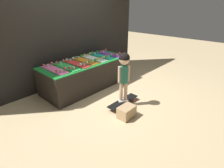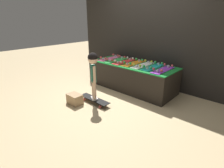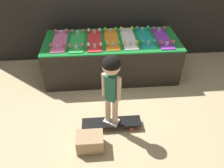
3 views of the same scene
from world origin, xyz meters
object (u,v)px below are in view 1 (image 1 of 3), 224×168
(skateboard_red_on_rack, at_px, (77,63))
(skateboard_purple_on_rack, at_px, (110,54))
(skateboard_orange_on_rack, at_px, (85,60))
(storage_box, at_px, (127,112))
(skateboard_white_on_rack, at_px, (94,58))
(skateboard_teal_on_rack, at_px, (101,56))
(skateboard_green_on_rack, at_px, (67,66))
(skateboard_pink_on_rack, at_px, (54,69))
(skateboard_on_floor, at_px, (123,102))
(child, at_px, (124,68))

(skateboard_red_on_rack, relative_size, skateboard_purple_on_rack, 1.00)
(skateboard_orange_on_rack, bearing_deg, storage_box, -103.66)
(skateboard_white_on_rack, xyz_separation_m, skateboard_teal_on_rack, (0.26, 0.01, 0.00))
(skateboard_red_on_rack, distance_m, skateboard_white_on_rack, 0.53)
(skateboard_white_on_rack, height_order, skateboard_purple_on_rack, same)
(skateboard_red_on_rack, xyz_separation_m, skateboard_white_on_rack, (0.53, 0.03, 0.00))
(skateboard_green_on_rack, xyz_separation_m, skateboard_orange_on_rack, (0.53, 0.03, 0.00))
(skateboard_pink_on_rack, relative_size, skateboard_white_on_rack, 1.00)
(skateboard_pink_on_rack, bearing_deg, skateboard_purple_on_rack, -1.28)
(skateboard_pink_on_rack, height_order, skateboard_on_floor, skateboard_pink_on_rack)
(skateboard_orange_on_rack, distance_m, skateboard_purple_on_rack, 0.79)
(skateboard_pink_on_rack, height_order, skateboard_red_on_rack, same)
(skateboard_on_floor, bearing_deg, skateboard_purple_on_rack, 53.00)
(storage_box, bearing_deg, skateboard_on_floor, 47.69)
(skateboard_on_floor, distance_m, child, 0.69)
(skateboard_green_on_rack, height_order, skateboard_white_on_rack, same)
(skateboard_teal_on_rack, relative_size, storage_box, 2.38)
(skateboard_green_on_rack, height_order, skateboard_purple_on_rack, same)
(skateboard_green_on_rack, relative_size, skateboard_white_on_rack, 1.00)
(skateboard_teal_on_rack, bearing_deg, skateboard_on_floor, -116.98)
(skateboard_green_on_rack, bearing_deg, skateboard_teal_on_rack, 2.41)
(skateboard_purple_on_rack, height_order, storage_box, skateboard_purple_on_rack)
(skateboard_white_on_rack, distance_m, skateboard_teal_on_rack, 0.26)
(skateboard_orange_on_rack, bearing_deg, child, -94.48)
(skateboard_white_on_rack, height_order, child, child)
(skateboard_purple_on_rack, bearing_deg, skateboard_on_floor, -127.00)
(skateboard_red_on_rack, relative_size, skateboard_orange_on_rack, 1.00)
(skateboard_green_on_rack, height_order, skateboard_red_on_rack, same)
(skateboard_pink_on_rack, bearing_deg, skateboard_orange_on_rack, -0.25)
(skateboard_orange_on_rack, height_order, child, child)
(child, bearing_deg, skateboard_teal_on_rack, 92.07)
(skateboard_on_floor, bearing_deg, storage_box, -132.31)
(skateboard_red_on_rack, relative_size, child, 0.76)
(skateboard_white_on_rack, xyz_separation_m, child, (-0.36, -1.20, 0.12))
(skateboard_green_on_rack, distance_m, storage_box, 1.57)
(skateboard_red_on_rack, height_order, storage_box, skateboard_red_on_rack)
(child, bearing_deg, skateboard_red_on_rack, 127.18)
(skateboard_green_on_rack, relative_size, child, 0.76)
(skateboard_green_on_rack, relative_size, skateboard_purple_on_rack, 1.00)
(skateboard_teal_on_rack, bearing_deg, skateboard_purple_on_rack, -9.99)
(skateboard_teal_on_rack, distance_m, skateboard_on_floor, 1.48)
(skateboard_green_on_rack, relative_size, storage_box, 2.38)
(child, bearing_deg, storage_box, -103.26)
(skateboard_green_on_rack, relative_size, skateboard_orange_on_rack, 1.00)
(skateboard_green_on_rack, distance_m, skateboard_teal_on_rack, 1.05)
(storage_box, bearing_deg, skateboard_pink_on_rack, 105.74)
(skateboard_green_on_rack, distance_m, skateboard_purple_on_rack, 1.31)
(skateboard_teal_on_rack, bearing_deg, child, -116.98)
(skateboard_pink_on_rack, height_order, skateboard_orange_on_rack, same)
(skateboard_red_on_rack, xyz_separation_m, skateboard_purple_on_rack, (1.05, -0.01, 0.00))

